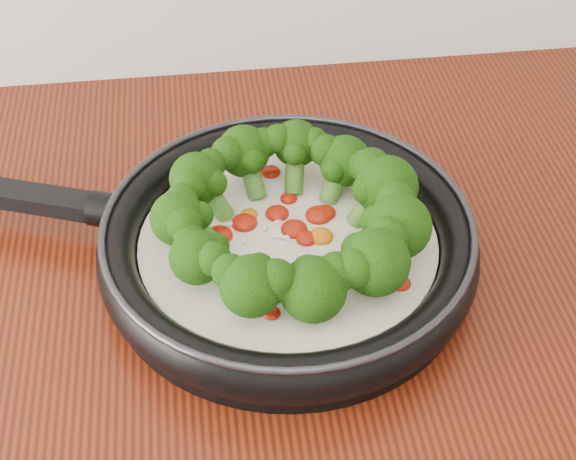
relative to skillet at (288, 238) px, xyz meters
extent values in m
cylinder|color=black|center=(0.00, 0.00, -0.03)|extent=(0.44, 0.44, 0.01)
torus|color=black|center=(0.00, 0.00, -0.01)|extent=(0.46, 0.46, 0.04)
torus|color=#2D2D33|center=(0.00, 0.00, 0.02)|extent=(0.45, 0.45, 0.01)
cube|color=black|center=(-0.26, 0.10, 0.00)|extent=(0.21, 0.10, 0.02)
cylinder|color=black|center=(-0.17, 0.06, 0.00)|extent=(0.04, 0.04, 0.04)
cylinder|color=white|center=(0.00, 0.00, -0.01)|extent=(0.36, 0.36, 0.02)
ellipsoid|color=#AD1808|center=(0.09, -0.07, 0.00)|extent=(0.03, 0.03, 0.01)
ellipsoid|color=#AD1808|center=(0.02, 0.00, 0.00)|extent=(0.03, 0.03, 0.01)
ellipsoid|color=orange|center=(-0.01, -0.06, 0.00)|extent=(0.02, 0.02, 0.01)
ellipsoid|color=#AD1808|center=(-0.07, 0.01, 0.00)|extent=(0.02, 0.02, 0.01)
ellipsoid|color=#AD1808|center=(-0.04, -0.08, 0.00)|extent=(0.03, 0.03, 0.01)
ellipsoid|color=orange|center=(-0.01, -0.05, 0.00)|extent=(0.03, 0.03, 0.01)
ellipsoid|color=#AD1808|center=(-0.07, 0.00, 0.00)|extent=(0.02, 0.02, 0.01)
ellipsoid|color=#AD1808|center=(0.00, 0.10, 0.00)|extent=(0.02, 0.02, 0.01)
ellipsoid|color=orange|center=(-0.03, 0.04, 0.00)|extent=(0.02, 0.02, 0.01)
ellipsoid|color=#AD1808|center=(0.01, 0.01, 0.00)|extent=(0.03, 0.03, 0.01)
ellipsoid|color=#AD1808|center=(-0.03, -0.09, 0.00)|extent=(0.02, 0.02, 0.01)
ellipsoid|color=orange|center=(0.07, 0.09, 0.00)|extent=(0.03, 0.03, 0.01)
ellipsoid|color=#AD1808|center=(-0.06, 0.01, 0.00)|extent=(0.04, 0.04, 0.01)
ellipsoid|color=#AD1808|center=(0.01, 0.06, 0.00)|extent=(0.02, 0.02, 0.01)
ellipsoid|color=orange|center=(0.01, 0.02, 0.00)|extent=(0.02, 0.02, 0.01)
ellipsoid|color=#AD1808|center=(-0.01, 0.04, 0.00)|extent=(0.03, 0.03, 0.01)
ellipsoid|color=#AD1808|center=(-0.04, 0.03, 0.00)|extent=(0.04, 0.04, 0.01)
ellipsoid|color=orange|center=(0.11, 0.03, 0.00)|extent=(0.03, 0.03, 0.01)
ellipsoid|color=#AD1808|center=(0.04, 0.03, 0.00)|extent=(0.03, 0.03, 0.01)
ellipsoid|color=#AD1808|center=(0.03, 0.03, 0.00)|extent=(0.03, 0.03, 0.01)
ellipsoid|color=orange|center=(0.03, 0.00, 0.00)|extent=(0.02, 0.02, 0.01)
ellipsoid|color=white|center=(0.08, 0.02, 0.00)|extent=(0.01, 0.01, 0.00)
ellipsoid|color=white|center=(-0.04, 0.00, 0.00)|extent=(0.01, 0.01, 0.00)
ellipsoid|color=white|center=(-0.01, 0.00, 0.00)|extent=(0.01, 0.01, 0.00)
ellipsoid|color=white|center=(-0.01, 0.02, 0.00)|extent=(0.01, 0.01, 0.00)
ellipsoid|color=white|center=(0.12, 0.03, 0.00)|extent=(0.01, 0.01, 0.00)
ellipsoid|color=white|center=(-0.01, 0.00, 0.00)|extent=(0.01, 0.01, 0.00)
ellipsoid|color=white|center=(-0.08, 0.00, 0.00)|extent=(0.00, 0.01, 0.00)
ellipsoid|color=white|center=(0.00, 0.00, 0.00)|extent=(0.01, 0.01, 0.00)
ellipsoid|color=white|center=(-0.05, 0.07, 0.00)|extent=(0.01, 0.01, 0.00)
ellipsoid|color=white|center=(-0.01, 0.03, 0.00)|extent=(0.01, 0.01, 0.00)
ellipsoid|color=white|center=(-0.01, 0.00, 0.00)|extent=(0.01, 0.01, 0.00)
ellipsoid|color=white|center=(0.00, 0.00, 0.00)|extent=(0.01, 0.01, 0.00)
ellipsoid|color=white|center=(-0.05, 0.03, 0.00)|extent=(0.01, 0.01, 0.00)
ellipsoid|color=white|center=(0.11, -0.03, 0.00)|extent=(0.01, 0.01, 0.00)
ellipsoid|color=white|center=(0.10, 0.09, 0.00)|extent=(0.01, 0.01, 0.00)
ellipsoid|color=white|center=(-0.04, 0.04, 0.00)|extent=(0.01, 0.01, 0.00)
ellipsoid|color=white|center=(0.00, 0.01, 0.00)|extent=(0.01, 0.01, 0.00)
ellipsoid|color=white|center=(0.00, -0.02, 0.00)|extent=(0.01, 0.01, 0.00)
ellipsoid|color=white|center=(0.06, -0.06, 0.00)|extent=(0.01, 0.01, 0.00)
ellipsoid|color=white|center=(0.07, -0.02, 0.00)|extent=(0.01, 0.01, 0.00)
ellipsoid|color=white|center=(-0.02, 0.02, 0.00)|extent=(0.01, 0.01, 0.00)
ellipsoid|color=white|center=(0.00, -0.03, 0.00)|extent=(0.01, 0.01, 0.00)
ellipsoid|color=white|center=(-0.02, 0.01, 0.00)|extent=(0.01, 0.01, 0.00)
cylinder|color=#518C2E|center=(0.08, -0.03, 0.01)|extent=(0.04, 0.03, 0.04)
sphere|color=black|center=(0.10, -0.04, 0.04)|extent=(0.08, 0.08, 0.06)
sphere|color=black|center=(0.10, -0.01, 0.04)|extent=(0.05, 0.05, 0.04)
sphere|color=black|center=(0.08, -0.06, 0.04)|extent=(0.05, 0.05, 0.04)
sphere|color=black|center=(0.08, -0.03, 0.04)|extent=(0.04, 0.04, 0.03)
cylinder|color=#518C2E|center=(0.08, 0.02, 0.01)|extent=(0.04, 0.03, 0.04)
sphere|color=black|center=(0.10, 0.02, 0.03)|extent=(0.08, 0.08, 0.06)
sphere|color=black|center=(0.09, 0.04, 0.04)|extent=(0.05, 0.05, 0.04)
sphere|color=black|center=(0.10, 0.00, 0.04)|extent=(0.05, 0.05, 0.04)
sphere|color=black|center=(0.08, 0.02, 0.04)|extent=(0.04, 0.04, 0.03)
cylinder|color=#518C2E|center=(0.05, 0.06, 0.01)|extent=(0.04, 0.04, 0.04)
sphere|color=black|center=(0.07, 0.07, 0.03)|extent=(0.07, 0.07, 0.05)
sphere|color=black|center=(0.05, 0.08, 0.04)|extent=(0.04, 0.04, 0.03)
sphere|color=black|center=(0.08, 0.06, 0.04)|extent=(0.04, 0.04, 0.03)
sphere|color=black|center=(0.05, 0.06, 0.03)|extent=(0.03, 0.03, 0.03)
cylinder|color=#518C2E|center=(0.02, 0.08, 0.01)|extent=(0.03, 0.04, 0.04)
sphere|color=black|center=(0.02, 0.10, 0.04)|extent=(0.06, 0.06, 0.05)
sphere|color=black|center=(0.00, 0.10, 0.04)|extent=(0.04, 0.04, 0.03)
sphere|color=black|center=(0.04, 0.09, 0.04)|extent=(0.04, 0.04, 0.03)
sphere|color=black|center=(0.02, 0.08, 0.04)|extent=(0.03, 0.03, 0.02)
cylinder|color=#518C2E|center=(-0.03, 0.08, 0.01)|extent=(0.03, 0.04, 0.04)
sphere|color=black|center=(-0.03, 0.10, 0.03)|extent=(0.07, 0.07, 0.05)
sphere|color=black|center=(-0.05, 0.08, 0.04)|extent=(0.04, 0.04, 0.03)
sphere|color=black|center=(-0.01, 0.10, 0.04)|extent=(0.04, 0.04, 0.03)
sphere|color=black|center=(-0.03, 0.08, 0.04)|extent=(0.03, 0.03, 0.03)
cylinder|color=#518C2E|center=(-0.06, 0.05, 0.01)|extent=(0.04, 0.04, 0.04)
sphere|color=black|center=(-0.08, 0.06, 0.03)|extent=(0.07, 0.07, 0.05)
sphere|color=black|center=(-0.09, 0.04, 0.04)|extent=(0.04, 0.04, 0.03)
sphere|color=black|center=(-0.07, 0.07, 0.04)|extent=(0.04, 0.04, 0.03)
sphere|color=black|center=(-0.07, 0.05, 0.03)|extent=(0.03, 0.03, 0.03)
cylinder|color=#518C2E|center=(-0.08, 0.00, 0.01)|extent=(0.04, 0.02, 0.04)
sphere|color=black|center=(-0.10, 0.00, 0.03)|extent=(0.07, 0.07, 0.05)
sphere|color=black|center=(-0.09, -0.02, 0.04)|extent=(0.04, 0.04, 0.03)
sphere|color=black|center=(-0.10, 0.02, 0.04)|extent=(0.04, 0.04, 0.03)
sphere|color=black|center=(-0.08, 0.00, 0.04)|extent=(0.03, 0.03, 0.03)
cylinder|color=#518C2E|center=(-0.07, -0.04, 0.01)|extent=(0.04, 0.03, 0.04)
sphere|color=black|center=(-0.09, -0.05, 0.03)|extent=(0.06, 0.06, 0.05)
sphere|color=black|center=(-0.07, -0.06, 0.04)|extent=(0.04, 0.04, 0.03)
sphere|color=black|center=(-0.09, -0.03, 0.04)|extent=(0.04, 0.04, 0.03)
sphere|color=black|center=(-0.07, -0.04, 0.03)|extent=(0.03, 0.03, 0.02)
cylinder|color=#518C2E|center=(-0.03, -0.07, 0.01)|extent=(0.03, 0.04, 0.04)
sphere|color=black|center=(-0.04, -0.09, 0.03)|extent=(0.07, 0.07, 0.05)
sphere|color=black|center=(-0.02, -0.09, 0.04)|extent=(0.04, 0.04, 0.03)
sphere|color=black|center=(-0.06, -0.08, 0.04)|extent=(0.04, 0.04, 0.03)
sphere|color=black|center=(-0.03, -0.07, 0.04)|extent=(0.03, 0.03, 0.03)
cylinder|color=#518C2E|center=(0.01, -0.08, 0.01)|extent=(0.02, 0.04, 0.04)
sphere|color=black|center=(0.01, -0.10, 0.03)|extent=(0.07, 0.07, 0.06)
sphere|color=black|center=(0.03, -0.09, 0.04)|extent=(0.05, 0.05, 0.04)
sphere|color=black|center=(-0.01, -0.09, 0.04)|extent=(0.04, 0.04, 0.03)
sphere|color=black|center=(0.01, -0.08, 0.03)|extent=(0.04, 0.04, 0.03)
cylinder|color=#518C2E|center=(0.05, -0.06, 0.01)|extent=(0.04, 0.04, 0.04)
sphere|color=black|center=(0.07, -0.08, 0.04)|extent=(0.08, 0.08, 0.06)
sphere|color=black|center=(0.08, -0.06, 0.04)|extent=(0.05, 0.05, 0.04)
sphere|color=black|center=(0.05, -0.09, 0.04)|extent=(0.05, 0.05, 0.04)
sphere|color=black|center=(0.05, -0.06, 0.04)|extent=(0.04, 0.04, 0.03)
camera|label=1|loc=(-0.07, -0.57, 0.54)|focal=52.33mm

